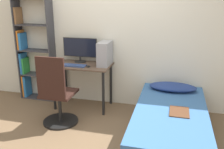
{
  "coord_description": "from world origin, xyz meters",
  "views": [
    {
      "loc": [
        1.11,
        -2.65,
        1.82
      ],
      "look_at": [
        0.25,
        0.66,
        0.75
      ],
      "focal_mm": 40.0,
      "sensor_mm": 36.0,
      "label": 1
    }
  ],
  "objects_px": {
    "bookshelf": "(31,54)",
    "keyboard": "(73,65)",
    "bed": "(170,124)",
    "office_chair": "(57,99)",
    "pc_tower": "(105,54)",
    "monitor": "(80,49)"
  },
  "relations": [
    {
      "from": "bookshelf",
      "to": "monitor",
      "type": "relative_size",
      "value": 3.03
    },
    {
      "from": "bookshelf",
      "to": "monitor",
      "type": "xyz_separation_m",
      "value": [
        0.94,
        0.01,
        0.14
      ]
    },
    {
      "from": "bed",
      "to": "pc_tower",
      "type": "distance_m",
      "value": 1.53
    },
    {
      "from": "monitor",
      "to": "pc_tower",
      "type": "bearing_deg",
      "value": -11.5
    },
    {
      "from": "keyboard",
      "to": "bookshelf",
      "type": "bearing_deg",
      "value": 163.54
    },
    {
      "from": "pc_tower",
      "to": "keyboard",
      "type": "bearing_deg",
      "value": -158.52
    },
    {
      "from": "bookshelf",
      "to": "keyboard",
      "type": "height_order",
      "value": "bookshelf"
    },
    {
      "from": "office_chair",
      "to": "keyboard",
      "type": "relative_size",
      "value": 2.58
    },
    {
      "from": "monitor",
      "to": "keyboard",
      "type": "distance_m",
      "value": 0.36
    },
    {
      "from": "bookshelf",
      "to": "pc_tower",
      "type": "xyz_separation_m",
      "value": [
        1.4,
        -0.09,
        0.1
      ]
    },
    {
      "from": "bookshelf",
      "to": "pc_tower",
      "type": "bearing_deg",
      "value": -3.51
    },
    {
      "from": "keyboard",
      "to": "pc_tower",
      "type": "bearing_deg",
      "value": 21.48
    },
    {
      "from": "bookshelf",
      "to": "keyboard",
      "type": "bearing_deg",
      "value": -16.46
    },
    {
      "from": "bookshelf",
      "to": "bed",
      "type": "relative_size",
      "value": 0.93
    },
    {
      "from": "monitor",
      "to": "keyboard",
      "type": "relative_size",
      "value": 1.46
    },
    {
      "from": "monitor",
      "to": "keyboard",
      "type": "height_order",
      "value": "monitor"
    },
    {
      "from": "office_chair",
      "to": "monitor",
      "type": "distance_m",
      "value": 1.03
    },
    {
      "from": "keyboard",
      "to": "pc_tower",
      "type": "height_order",
      "value": "pc_tower"
    },
    {
      "from": "bookshelf",
      "to": "office_chair",
      "type": "distance_m",
      "value": 1.31
    },
    {
      "from": "office_chair",
      "to": "bookshelf",
      "type": "bearing_deg",
      "value": 136.45
    },
    {
      "from": "monitor",
      "to": "keyboard",
      "type": "xyz_separation_m",
      "value": [
        -0.01,
        -0.28,
        -0.22
      ]
    },
    {
      "from": "bed",
      "to": "office_chair",
      "type": "bearing_deg",
      "value": -179.88
    }
  ]
}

